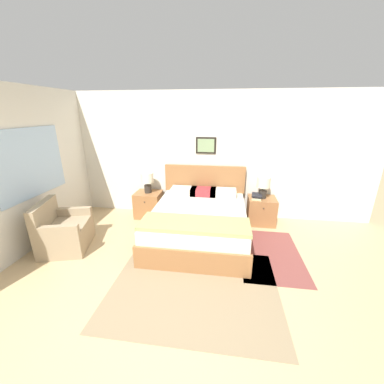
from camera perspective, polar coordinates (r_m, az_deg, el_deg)
ground_plane at (r=3.13m, az=-7.15°, el=-25.91°), size 16.00×16.00×0.00m
wall_back at (r=5.03m, az=0.50°, el=8.72°), size 7.35×0.09×2.60m
wall_left at (r=4.80m, az=-33.50°, el=5.08°), size 0.08×5.16×2.60m
area_rug_main at (r=3.35m, az=0.51°, el=-22.02°), size 2.18×1.73×0.01m
area_rug_bedside at (r=4.15m, az=18.41°, el=-14.01°), size 0.95×1.53×0.01m
bed at (r=4.29m, az=1.75°, el=-7.13°), size 1.69×2.05×1.13m
armchair at (r=4.52m, az=-28.69°, el=-8.54°), size 0.87×0.95×0.83m
nightstand_near_window at (r=5.23m, az=-10.45°, el=-2.96°), size 0.55×0.51×0.54m
nightstand_by_door at (r=5.04m, az=16.43°, el=-4.32°), size 0.55×0.51×0.54m
table_lamp_near_window at (r=5.06m, az=-10.75°, el=2.84°), size 0.25×0.25×0.44m
table_lamp_by_door at (r=4.86m, az=16.94°, el=1.66°), size 0.25×0.25×0.44m
book_thick_bottom at (r=4.87m, az=15.39°, el=-1.35°), size 0.22×0.27×0.04m
book_hardcover_middle at (r=4.86m, az=15.42°, el=-0.99°), size 0.17×0.22×0.03m
book_novel_upper at (r=4.85m, az=15.45°, el=-0.67°), size 0.23×0.27×0.03m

